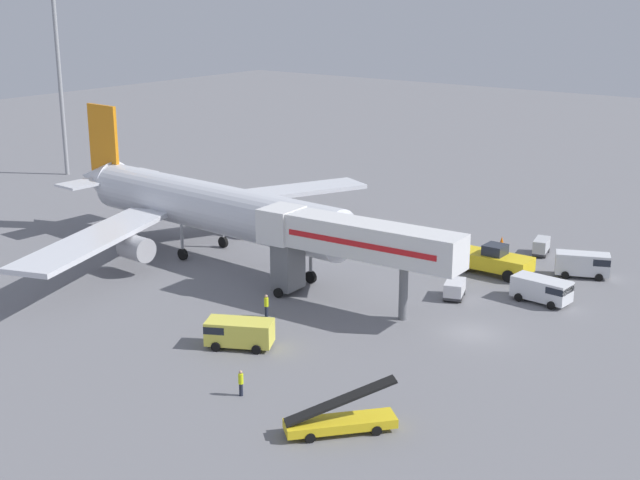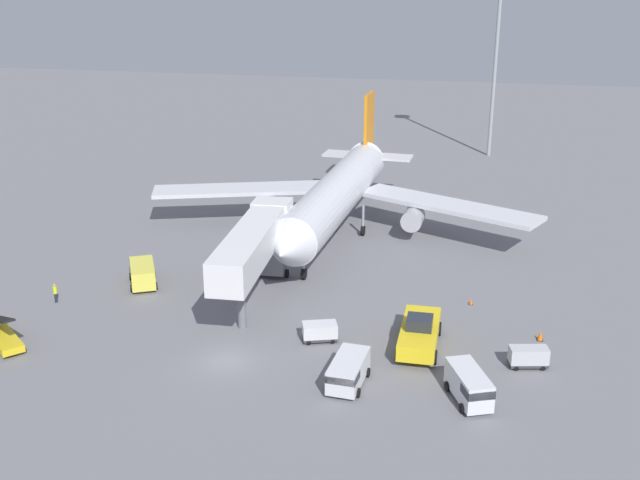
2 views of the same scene
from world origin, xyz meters
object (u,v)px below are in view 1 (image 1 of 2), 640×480
at_px(ground_crew_worker_midground, 241,382).
at_px(safety_cone_alpha, 425,244).
at_px(service_van_far_right, 238,332).
at_px(pushback_tug, 491,260).
at_px(service_van_mid_center, 584,264).
at_px(belt_loader_truck, 340,420).
at_px(baggage_cart_near_center, 455,289).
at_px(safety_cone_bravo, 502,240).
at_px(service_van_mid_left, 543,289).
at_px(apron_light_mast, 55,23).
at_px(ground_crew_worker_foreground, 266,305).
at_px(baggage_cart_far_center, 541,246).
at_px(jet_bridge, 345,241).
at_px(airplane_at_gate, 205,206).

relative_size(ground_crew_worker_midground, safety_cone_alpha, 3.12).
bearing_deg(service_van_far_right, safety_cone_alpha, 3.74).
xyz_separation_m(pushback_tug, ground_crew_worker_midground, (-31.69, 1.58, -0.34)).
height_order(service_van_mid_center, ground_crew_worker_midground, service_van_mid_center).
relative_size(belt_loader_truck, baggage_cart_near_center, 2.00).
xyz_separation_m(belt_loader_truck, safety_cone_bravo, (40.93, 9.46, -0.38)).
bearing_deg(baggage_cart_near_center, belt_loader_truck, -166.79).
bearing_deg(service_van_mid_center, baggage_cart_near_center, 150.95).
distance_m(belt_loader_truck, service_van_mid_left, 27.49).
bearing_deg(apron_light_mast, ground_crew_worker_foreground, -113.57).
distance_m(service_van_mid_left, service_van_mid_center, 8.32).
distance_m(baggage_cart_near_center, apron_light_mast, 69.85).
relative_size(service_van_mid_left, safety_cone_bravo, 6.23).
bearing_deg(belt_loader_truck, baggage_cart_far_center, 6.94).
height_order(ground_crew_worker_midground, safety_cone_bravo, ground_crew_worker_midground).
height_order(baggage_cart_far_center, ground_crew_worker_foreground, ground_crew_worker_foreground).
height_order(pushback_tug, service_van_mid_left, pushback_tug).
distance_m(belt_loader_truck, ground_crew_worker_midground, 7.75).
bearing_deg(pushback_tug, apron_light_mast, 86.23).
bearing_deg(service_van_far_right, jet_bridge, -6.57).
height_order(belt_loader_truck, safety_cone_bravo, belt_loader_truck).
bearing_deg(pushback_tug, airplane_at_gate, 114.58).
height_order(service_van_far_right, ground_crew_worker_midground, service_van_far_right).
relative_size(airplane_at_gate, safety_cone_alpha, 78.17).
bearing_deg(ground_crew_worker_midground, ground_crew_worker_foreground, 33.53).
xyz_separation_m(pushback_tug, safety_cone_bravo, (9.15, 3.28, -0.88)).
bearing_deg(belt_loader_truck, service_van_mid_left, -1.23).
relative_size(ground_crew_worker_midground, apron_light_mast, 0.06).
height_order(service_van_far_right, ground_crew_worker_foreground, service_van_far_right).
bearing_deg(baggage_cart_far_center, ground_crew_worker_foreground, 159.78).
xyz_separation_m(jet_bridge, ground_crew_worker_midground, (-17.08, -4.08, -4.54)).
bearing_deg(safety_cone_alpha, pushback_tug, -112.15).
relative_size(ground_crew_worker_foreground, ground_crew_worker_midground, 1.06).
xyz_separation_m(jet_bridge, belt_loader_truck, (-17.17, -11.83, -4.70)).
height_order(baggage_cart_far_center, safety_cone_bravo, baggage_cart_far_center).
relative_size(airplane_at_gate, pushback_tug, 5.85).
height_order(pushback_tug, baggage_cart_far_center, pushback_tug).
xyz_separation_m(belt_loader_truck, service_van_far_right, (5.77, 13.14, 0.38)).
height_order(pushback_tug, baggage_cart_near_center, pushback_tug).
bearing_deg(jet_bridge, safety_cone_alpha, 10.11).
bearing_deg(safety_cone_alpha, service_van_far_right, -176.26).
height_order(jet_bridge, service_van_mid_center, jet_bridge).
xyz_separation_m(service_van_mid_left, service_van_mid_center, (8.32, -0.26, 0.09)).
bearing_deg(baggage_cart_far_center, belt_loader_truck, -173.06).
relative_size(pushback_tug, service_van_far_right, 1.43).
bearing_deg(jet_bridge, safety_cone_bravo, -5.71).
relative_size(jet_bridge, baggage_cart_far_center, 5.98).
distance_m(service_van_mid_center, baggage_cart_near_center, 13.40).
xyz_separation_m(safety_cone_bravo, apron_light_mast, (-4.84, 62.26, 19.68)).
bearing_deg(apron_light_mast, service_van_mid_center, -90.24).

